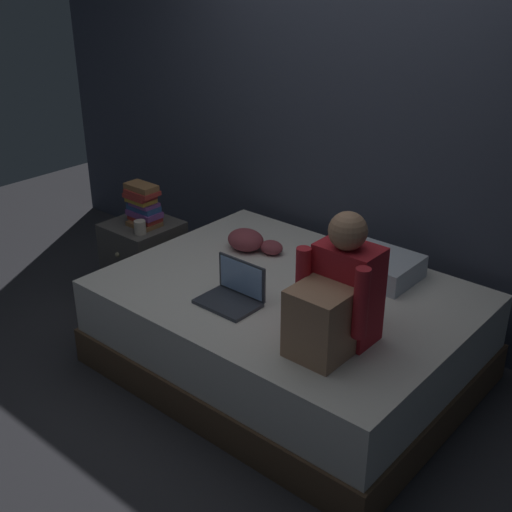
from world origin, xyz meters
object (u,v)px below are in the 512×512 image
Objects in this scene: bed at (287,330)px; clothes_pile at (251,241)px; nightstand at (145,260)px; book_stack at (143,205)px; pillow at (369,263)px; person_sitting at (337,297)px; laptop at (233,293)px; mug at (140,227)px.

bed is 0.64m from clothes_pile.
bed is 3.61× the size of nightstand.
book_stack is 0.81m from clothes_pile.
pillow is (0.23, 0.45, 0.34)m from bed.
clothes_pile reaches higher than nightstand.
person_sitting is 0.82m from pillow.
bed is 6.93× the size of book_stack.
laptop is 1.11× the size of book_stack.
nightstand is 1.27m from laptop.
pillow is (-0.28, 0.74, -0.19)m from person_sitting.
laptop reaches higher than mug.
mug is at bearing -176.82° from bed.
clothes_pile reaches higher than bed.
pillow is (0.36, 0.76, 0.01)m from laptop.
nightstand is 1.57× the size of clothes_pile.
laptop is (-0.64, -0.02, -0.20)m from person_sitting.
bed is at bearing 150.00° from person_sitting.
nightstand is 1.73× the size of laptop.
pillow is 1.94× the size of book_stack.
person_sitting is 0.67m from laptop.
person_sitting is 2.27× the size of book_stack.
book_stack is at bearing 177.70° from bed.
person_sitting is (1.81, -0.35, 0.51)m from nightstand.
pillow is at bearing 14.91° from book_stack.
person_sitting is at bearing -11.01° from book_stack.
mug is at bearing -42.69° from nightstand.
person_sitting is 1.17× the size of pillow.
bed is 6.25× the size of laptop.
laptop reaches higher than pillow.
bed is 0.79m from person_sitting.
nightstand is 0.99× the size of pillow.
book_stack is 3.21× the size of mug.
laptop is at bearing -115.28° from pillow.
clothes_pile is (0.68, 0.31, -0.00)m from mug.
bed is 1.34m from book_stack.
bed is at bearing 68.05° from laptop.
person_sitting is at bearing -69.62° from pillow.
pillow is at bearing 20.14° from mug.
mug is (-1.40, -0.52, -0.00)m from pillow.
person_sitting is 2.05× the size of laptop.
laptop is at bearing -17.60° from book_stack.
laptop is 0.91× the size of clothes_pile.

